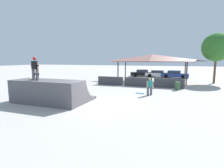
{
  "coord_description": "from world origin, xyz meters",
  "views": [
    {
      "loc": [
        4.87,
        -10.88,
        3.12
      ],
      "look_at": [
        -0.52,
        3.93,
        0.92
      ],
      "focal_mm": 28.0,
      "sensor_mm": 36.0,
      "label": 1
    }
  ],
  "objects_px": {
    "parked_car_black": "(143,73)",
    "parked_car_white": "(158,74)",
    "skater_on_deck": "(35,67)",
    "skateboard_on_ground": "(140,93)",
    "skateboard_on_deck": "(33,79)",
    "bystander_walking": "(150,86)",
    "tree_beside_pavilion": "(217,47)",
    "trash_bin": "(178,86)",
    "parked_car_blue": "(175,74)"
  },
  "relations": [
    {
      "from": "skateboard_on_ground",
      "to": "tree_beside_pavilion",
      "type": "relative_size",
      "value": 0.12
    },
    {
      "from": "bystander_walking",
      "to": "tree_beside_pavilion",
      "type": "height_order",
      "value": "tree_beside_pavilion"
    },
    {
      "from": "bystander_walking",
      "to": "parked_car_white",
      "type": "distance_m",
      "value": 16.95
    },
    {
      "from": "skateboard_on_ground",
      "to": "parked_car_black",
      "type": "bearing_deg",
      "value": -80.24
    },
    {
      "from": "skateboard_on_deck",
      "to": "skateboard_on_ground",
      "type": "relative_size",
      "value": 1.06
    },
    {
      "from": "skater_on_deck",
      "to": "skateboard_on_ground",
      "type": "height_order",
      "value": "skater_on_deck"
    },
    {
      "from": "parked_car_black",
      "to": "trash_bin",
      "type": "bearing_deg",
      "value": -75.02
    },
    {
      "from": "skateboard_on_deck",
      "to": "bystander_walking",
      "type": "bearing_deg",
      "value": 42.89
    },
    {
      "from": "parked_car_white",
      "to": "skateboard_on_ground",
      "type": "bearing_deg",
      "value": -85.83
    },
    {
      "from": "parked_car_black",
      "to": "parked_car_white",
      "type": "xyz_separation_m",
      "value": [
        2.81,
        -0.18,
        -0.0
      ]
    },
    {
      "from": "tree_beside_pavilion",
      "to": "parked_car_black",
      "type": "height_order",
      "value": "tree_beside_pavilion"
    },
    {
      "from": "parked_car_black",
      "to": "skater_on_deck",
      "type": "bearing_deg",
      "value": -108.12
    },
    {
      "from": "parked_car_black",
      "to": "skateboard_on_deck",
      "type": "bearing_deg",
      "value": -109.26
    },
    {
      "from": "skateboard_on_ground",
      "to": "parked_car_blue",
      "type": "xyz_separation_m",
      "value": [
        2.87,
        16.14,
        0.54
      ]
    },
    {
      "from": "skater_on_deck",
      "to": "parked_car_white",
      "type": "distance_m",
      "value": 23.59
    },
    {
      "from": "parked_car_blue",
      "to": "parked_car_white",
      "type": "bearing_deg",
      "value": 175.46
    },
    {
      "from": "bystander_walking",
      "to": "skateboard_on_ground",
      "type": "xyz_separation_m",
      "value": [
        -0.88,
        0.38,
        -0.8
      ]
    },
    {
      "from": "skateboard_on_deck",
      "to": "trash_bin",
      "type": "distance_m",
      "value": 13.67
    },
    {
      "from": "skater_on_deck",
      "to": "skateboard_on_ground",
      "type": "bearing_deg",
      "value": 46.47
    },
    {
      "from": "skater_on_deck",
      "to": "parked_car_black",
      "type": "distance_m",
      "value": 23.16
    },
    {
      "from": "bystander_walking",
      "to": "parked_car_white",
      "type": "relative_size",
      "value": 0.34
    },
    {
      "from": "skater_on_deck",
      "to": "skateboard_on_deck",
      "type": "height_order",
      "value": "skater_on_deck"
    },
    {
      "from": "skater_on_deck",
      "to": "parked_car_white",
      "type": "bearing_deg",
      "value": 76.91
    },
    {
      "from": "skateboard_on_deck",
      "to": "parked_car_black",
      "type": "bearing_deg",
      "value": 87.25
    },
    {
      "from": "skateboard_on_ground",
      "to": "parked_car_white",
      "type": "height_order",
      "value": "parked_car_white"
    },
    {
      "from": "skater_on_deck",
      "to": "parked_car_black",
      "type": "bearing_deg",
      "value": 83.76
    },
    {
      "from": "skateboard_on_deck",
      "to": "bystander_walking",
      "type": "xyz_separation_m",
      "value": [
        7.64,
        5.47,
        -0.88
      ]
    },
    {
      "from": "tree_beside_pavilion",
      "to": "trash_bin",
      "type": "xyz_separation_m",
      "value": [
        -4.6,
        -7.19,
        -4.28
      ]
    },
    {
      "from": "skateboard_on_ground",
      "to": "parked_car_black",
      "type": "relative_size",
      "value": 0.17
    },
    {
      "from": "skateboard_on_deck",
      "to": "trash_bin",
      "type": "height_order",
      "value": "skateboard_on_deck"
    },
    {
      "from": "parked_car_white",
      "to": "parked_car_blue",
      "type": "xyz_separation_m",
      "value": [
        2.81,
        -0.41,
        -0.0
      ]
    },
    {
      "from": "parked_car_black",
      "to": "parked_car_blue",
      "type": "relative_size",
      "value": 1.02
    },
    {
      "from": "trash_bin",
      "to": "parked_car_black",
      "type": "distance_m",
      "value": 14.63
    },
    {
      "from": "bystander_walking",
      "to": "parked_car_white",
      "type": "bearing_deg",
      "value": -130.07
    },
    {
      "from": "parked_car_black",
      "to": "skateboard_on_ground",
      "type": "bearing_deg",
      "value": -89.85
    },
    {
      "from": "parked_car_white",
      "to": "trash_bin",
      "type": "bearing_deg",
      "value": -72.05
    },
    {
      "from": "skateboard_on_deck",
      "to": "parked_car_white",
      "type": "bearing_deg",
      "value": 80.38
    },
    {
      "from": "skateboard_on_ground",
      "to": "parked_car_blue",
      "type": "relative_size",
      "value": 0.17
    },
    {
      "from": "parked_car_black",
      "to": "parked_car_blue",
      "type": "distance_m",
      "value": 5.65
    },
    {
      "from": "parked_car_blue",
      "to": "skateboard_on_deck",
      "type": "bearing_deg",
      "value": -109.96
    },
    {
      "from": "skater_on_deck",
      "to": "bystander_walking",
      "type": "height_order",
      "value": "skater_on_deck"
    },
    {
      "from": "tree_beside_pavilion",
      "to": "parked_car_white",
      "type": "height_order",
      "value": "tree_beside_pavilion"
    },
    {
      "from": "parked_car_black",
      "to": "parked_car_blue",
      "type": "xyz_separation_m",
      "value": [
        5.62,
        -0.58,
        -0.0
      ]
    },
    {
      "from": "parked_car_blue",
      "to": "trash_bin",
      "type": "bearing_deg",
      "value": -84.65
    },
    {
      "from": "skateboard_on_ground",
      "to": "skater_on_deck",
      "type": "bearing_deg",
      "value": 44.2
    },
    {
      "from": "skateboard_on_deck",
      "to": "skateboard_on_ground",
      "type": "height_order",
      "value": "skateboard_on_deck"
    },
    {
      "from": "skater_on_deck",
      "to": "skateboard_on_deck",
      "type": "xyz_separation_m",
      "value": [
        -0.43,
        0.22,
        -0.89
      ]
    },
    {
      "from": "skater_on_deck",
      "to": "bystander_walking",
      "type": "relative_size",
      "value": 1.07
    },
    {
      "from": "skater_on_deck",
      "to": "skateboard_on_deck",
      "type": "distance_m",
      "value": 1.01
    },
    {
      "from": "skater_on_deck",
      "to": "skateboard_on_ground",
      "type": "xyz_separation_m",
      "value": [
        6.33,
        6.07,
        -2.56
      ]
    }
  ]
}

